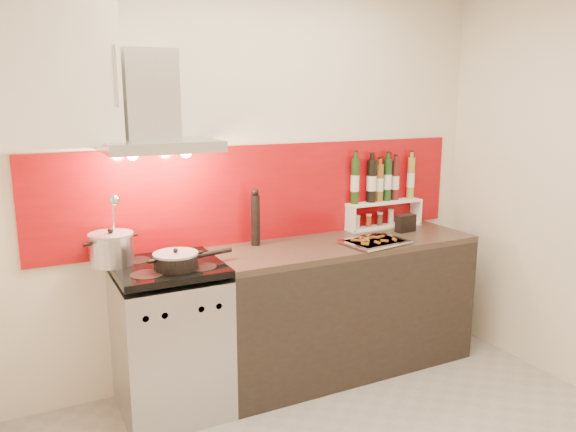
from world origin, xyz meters
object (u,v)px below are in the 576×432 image
counter (343,305)px  baking_tray (374,242)px  pepper_mill (255,218)px  stock_pot (112,249)px  saute_pan (177,260)px  range_stove (171,340)px

counter → baking_tray: baking_tray is taller
pepper_mill → stock_pot: bearing=-176.7°
saute_pan → stock_pot: bearing=142.6°
stock_pot → saute_pan: size_ratio=0.52×
pepper_mill → baking_tray: 0.79m
stock_pot → saute_pan: (0.31, -0.24, -0.05)m
baking_tray → pepper_mill: bearing=155.4°
range_stove → counter: size_ratio=0.51×
saute_pan → pepper_mill: size_ratio=1.29×
pepper_mill → baking_tray: (0.70, -0.32, -0.16)m
range_stove → counter: range_stove is taller
stock_pot → baking_tray: bearing=-9.5°
counter → saute_pan: bearing=-174.7°
range_stove → saute_pan: bearing=-73.9°
counter → pepper_mill: size_ratio=4.84×
counter → stock_pot: (-1.48, 0.13, 0.55)m
pepper_mill → counter: bearing=-17.6°
saute_pan → pepper_mill: pepper_mill is taller
range_stove → saute_pan: (0.03, -0.10, 0.51)m
counter → baking_tray: bearing=-46.2°
stock_pot → saute_pan: stock_pot is taller
stock_pot → baking_tray: (1.62, -0.27, -0.09)m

